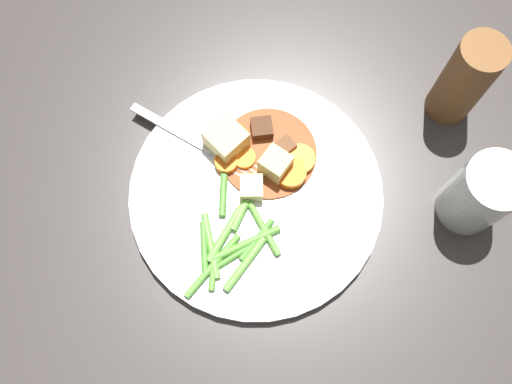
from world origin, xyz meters
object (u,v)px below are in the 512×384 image
at_px(carrot_slice_2, 226,163).
at_px(meat_chunk_1, 284,148).
at_px(dinner_plate, 256,194).
at_px(potato_chunk_0, 275,164).
at_px(potato_chunk_2, 226,140).
at_px(water_glass, 480,194).
at_px(meat_chunk_0, 262,129).
at_px(potato_chunk_1, 252,187).
at_px(carrot_slice_0, 299,160).
at_px(fork, 200,144).
at_px(carrot_slice_1, 290,173).
at_px(pepper_mill, 464,80).
at_px(carrot_slice_3, 244,158).

height_order(carrot_slice_2, meat_chunk_1, meat_chunk_1).
height_order(dinner_plate, meat_chunk_1, meat_chunk_1).
distance_m(potato_chunk_0, meat_chunk_1, 0.02).
bearing_deg(potato_chunk_2, water_glass, -87.92).
bearing_deg(meat_chunk_0, potato_chunk_1, -172.29).
height_order(potato_chunk_2, water_glass, water_glass).
height_order(potato_chunk_1, meat_chunk_1, potato_chunk_1).
bearing_deg(potato_chunk_2, carrot_slice_0, -87.07).
height_order(carrot_slice_0, carrot_slice_2, same).
bearing_deg(water_glass, dinner_plate, 103.34).
height_order(potato_chunk_1, fork, potato_chunk_1).
distance_m(meat_chunk_0, water_glass, 0.25).
distance_m(dinner_plate, potato_chunk_2, 0.07).
distance_m(potato_chunk_0, fork, 0.09).
relative_size(carrot_slice_1, carrot_slice_2, 1.36).
height_order(carrot_slice_2, pepper_mill, pepper_mill).
relative_size(carrot_slice_1, pepper_mill, 0.29).
height_order(carrot_slice_0, meat_chunk_0, meat_chunk_0).
relative_size(meat_chunk_1, fork, 0.14).
distance_m(carrot_slice_3, fork, 0.05).
xyz_separation_m(potato_chunk_2, meat_chunk_0, (0.03, -0.03, -0.01)).
bearing_deg(dinner_plate, carrot_slice_3, 35.71).
height_order(fork, pepper_mill, pepper_mill).
xyz_separation_m(dinner_plate, fork, (0.04, 0.08, 0.01)).
distance_m(dinner_plate, pepper_mill, 0.26).
height_order(potato_chunk_2, meat_chunk_0, potato_chunk_2).
height_order(carrot_slice_1, meat_chunk_1, meat_chunk_1).
relative_size(carrot_slice_1, fork, 0.20).
bearing_deg(carrot_slice_2, dinner_plate, -118.04).
height_order(potato_chunk_0, fork, potato_chunk_0).
bearing_deg(potato_chunk_2, carrot_slice_3, -114.37).
bearing_deg(water_glass, meat_chunk_0, 85.81).
height_order(carrot_slice_0, pepper_mill, pepper_mill).
bearing_deg(potato_chunk_0, potato_chunk_1, 149.23).
xyz_separation_m(carrot_slice_0, meat_chunk_1, (0.01, 0.02, 0.00)).
distance_m(potato_chunk_1, pepper_mill, 0.26).
bearing_deg(carrot_slice_2, carrot_slice_0, -71.11).
xyz_separation_m(carrot_slice_3, potato_chunk_2, (0.01, 0.02, 0.01)).
xyz_separation_m(carrot_slice_0, carrot_slice_1, (-0.02, 0.01, 0.00)).
xyz_separation_m(carrot_slice_1, pepper_mill, (0.14, -0.16, 0.04)).
xyz_separation_m(dinner_plate, pepper_mill, (0.17, -0.19, 0.05)).
distance_m(potato_chunk_2, pepper_mill, 0.27).
relative_size(potato_chunk_1, potato_chunk_2, 0.67).
xyz_separation_m(carrot_slice_3, pepper_mill, (0.14, -0.21, 0.04)).
bearing_deg(fork, pepper_mill, -62.28).
relative_size(potato_chunk_1, fork, 0.15).
relative_size(carrot_slice_1, meat_chunk_1, 1.47).
bearing_deg(carrot_slice_0, fork, 96.29).
relative_size(carrot_slice_0, meat_chunk_1, 1.46).
xyz_separation_m(carrot_slice_2, pepper_mill, (0.15, -0.23, 0.04)).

